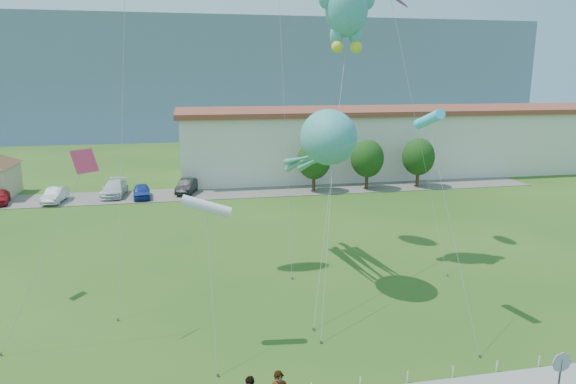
{
  "coord_description": "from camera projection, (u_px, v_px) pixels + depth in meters",
  "views": [
    {
      "loc": [
        -3.39,
        -18.53,
        12.08
      ],
      "look_at": [
        1.95,
        8.0,
        6.0
      ],
      "focal_mm": 32.0,
      "sensor_mm": 36.0,
      "label": 1
    }
  ],
  "objects": [
    {
      "name": "warehouse",
      "position": [
        414.0,
        139.0,
        67.2
      ],
      "size": [
        61.0,
        15.0,
        8.2
      ],
      "color": "beige",
      "rests_on": "ground"
    },
    {
      "name": "tree_far",
      "position": [
        419.0,
        157.0,
        57.03
      ],
      "size": [
        3.6,
        3.6,
        5.47
      ],
      "color": "#3F2B19",
      "rests_on": "ground"
    },
    {
      "name": "stop_sign",
      "position": [
        561.0,
        368.0,
        18.42
      ],
      "size": [
        0.8,
        0.07,
        2.5
      ],
      "color": "slate",
      "rests_on": "ground"
    },
    {
      "name": "small_kite_purple",
      "position": [
        392.0,
        1.0,
        35.25
      ],
      "size": [
        2.17,
        8.73,
        18.31
      ],
      "color": "#A537DD",
      "rests_on": "ground"
    },
    {
      "name": "parking_strip",
      "position": [
        220.0,
        193.0,
        54.49
      ],
      "size": [
        70.0,
        6.0,
        0.06
      ],
      "primitive_type": "cube",
      "color": "#59544C",
      "rests_on": "ground"
    },
    {
      "name": "parked_car_black",
      "position": [
        187.0,
        186.0,
        54.26
      ],
      "size": [
        2.63,
        4.66,
        1.46
      ],
      "primitive_type": "imported",
      "rotation": [
        0.0,
        0.0,
        -0.26
      ],
      "color": "black",
      "rests_on": "parking_strip"
    },
    {
      "name": "teddy_bear_kite",
      "position": [
        347.0,
        1.0,
        31.66
      ],
      "size": [
        6.3,
        11.08,
        19.38
      ],
      "color": "teal",
      "rests_on": "ground"
    },
    {
      "name": "octopus_kite",
      "position": [
        323.0,
        147.0,
        29.61
      ],
      "size": [
        3.59,
        13.3,
        10.37
      ],
      "color": "teal",
      "rests_on": "ground"
    },
    {
      "name": "parked_car_silver",
      "position": [
        55.0,
        195.0,
        50.31
      ],
      "size": [
        1.92,
        4.45,
        1.42
      ],
      "primitive_type": "imported",
      "rotation": [
        0.0,
        0.0,
        -0.1
      ],
      "color": "silver",
      "rests_on": "parking_strip"
    },
    {
      "name": "hill_ridge",
      "position": [
        196.0,
        75.0,
        133.06
      ],
      "size": [
        160.0,
        50.0,
        25.0
      ],
      "primitive_type": "cube",
      "color": "slate",
      "rests_on": "ground"
    },
    {
      "name": "small_kite_pink",
      "position": [
        76.0,
        180.0,
        23.02
      ],
      "size": [
        4.66,
        2.14,
        8.81
      ],
      "color": "#EB3453",
      "rests_on": "ground"
    },
    {
      "name": "small_kite_cyan",
      "position": [
        429.0,
        121.0,
        24.75
      ],
      "size": [
        1.03,
        5.9,
        10.52
      ],
      "color": "#37CCF8",
      "rests_on": "ground"
    },
    {
      "name": "parked_car_white",
      "position": [
        114.0,
        188.0,
        52.93
      ],
      "size": [
        2.54,
        5.48,
        1.55
      ],
      "primitive_type": "imported",
      "rotation": [
        0.0,
        0.0,
        -0.07
      ],
      "color": "silver",
      "rests_on": "parking_strip"
    },
    {
      "name": "small_kite_white",
      "position": [
        206.0,
        207.0,
        22.62
      ],
      "size": [
        0.5,
        4.24,
        6.93
      ],
      "color": "silver",
      "rests_on": "ground"
    },
    {
      "name": "ground",
      "position": [
        280.0,
        378.0,
        21.02
      ],
      "size": [
        160.0,
        160.0,
        0.0
      ],
      "primitive_type": "plane",
      "color": "#264D15",
      "rests_on": "ground"
    },
    {
      "name": "tree_near",
      "position": [
        314.0,
        160.0,
        54.72
      ],
      "size": [
        3.6,
        3.6,
        5.47
      ],
      "color": "#3F2B19",
      "rests_on": "ground"
    },
    {
      "name": "parked_car_blue",
      "position": [
        142.0,
        191.0,
        52.04
      ],
      "size": [
        1.95,
        4.18,
        1.38
      ],
      "primitive_type": "imported",
      "rotation": [
        0.0,
        0.0,
        0.08
      ],
      "color": "#1C389A",
      "rests_on": "parking_strip"
    },
    {
      "name": "tree_mid",
      "position": [
        367.0,
        159.0,
        55.88
      ],
      "size": [
        3.6,
        3.6,
        5.47
      ],
      "color": "#3F2B19",
      "rests_on": "ground"
    }
  ]
}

